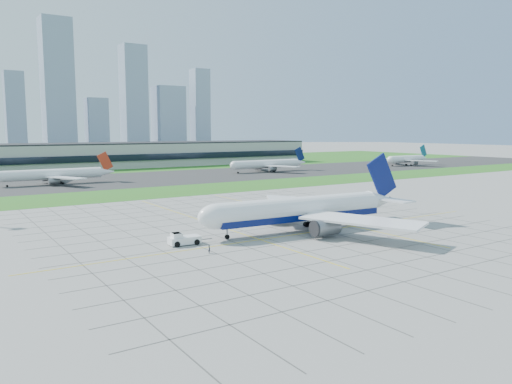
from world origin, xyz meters
TOP-DOWN VIEW (x-y plane):
  - ground at (0.00, 0.00)m, footprint 1400.00×1400.00m
  - grass_median at (0.00, 90.00)m, footprint 700.00×35.00m
  - asphalt_taxiway at (0.00, 145.00)m, footprint 700.00×75.00m
  - grass_far at (0.00, 255.00)m, footprint 700.00×145.00m
  - apron_markings at (0.43, 11.09)m, footprint 120.00×130.00m
  - terminal at (40.00, 229.87)m, footprint 260.00×43.00m
  - airliner at (4.07, 1.06)m, footprint 57.29×57.89m
  - pushback_tug at (-26.22, 2.86)m, footprint 9.69×3.77m
  - crew_near at (-25.01, -6.61)m, footprint 0.68×0.69m
  - crew_far at (27.57, -7.94)m, footprint 0.99×0.84m
  - distant_jet_1 at (-23.47, 141.60)m, footprint 47.81×42.66m
  - distant_jet_2 at (93.88, 145.37)m, footprint 49.70×42.66m
  - distant_jet_3 at (201.56, 134.68)m, footprint 36.45×42.66m

SIDE VIEW (x-z plane):
  - ground at x=0.00m, z-range 0.00..0.00m
  - apron_markings at x=0.43m, z-range 0.00..0.03m
  - grass_median at x=0.00m, z-range 0.00..0.04m
  - grass_far at x=0.00m, z-range 0.00..0.04m
  - asphalt_taxiway at x=0.00m, z-range 0.01..0.05m
  - crew_near at x=-25.01m, z-range 0.00..1.61m
  - crew_far at x=27.57m, z-range 0.00..1.81m
  - pushback_tug at x=-26.22m, z-range -0.15..2.53m
  - distant_jet_3 at x=201.56m, z-range -2.55..11.52m
  - distant_jet_1 at x=-23.47m, z-range -2.55..11.53m
  - distant_jet_2 at x=93.88m, z-range -2.55..11.53m
  - airliner at x=4.07m, z-range -4.08..13.94m
  - terminal at x=40.00m, z-range -0.01..15.79m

